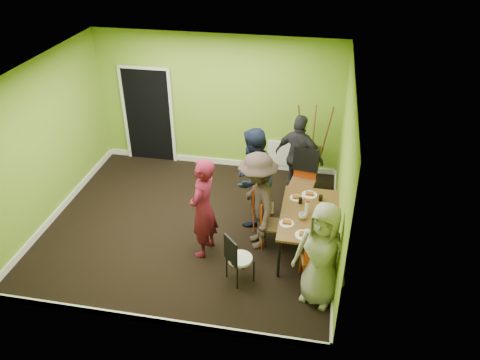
# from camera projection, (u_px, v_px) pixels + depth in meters

# --- Properties ---
(ground) EXTENTS (5.00, 5.00, 0.00)m
(ground) POSITION_uv_depth(u_px,v_px,m) (191.00, 225.00, 8.30)
(ground) COLOR black
(ground) RESTS_ON ground
(room_walls) EXTENTS (5.04, 4.54, 2.82)m
(room_walls) POSITION_uv_depth(u_px,v_px,m) (187.00, 176.00, 7.81)
(room_walls) COLOR #79A52A
(room_walls) RESTS_ON ground
(dining_table) EXTENTS (0.90, 1.50, 0.75)m
(dining_table) POSITION_uv_depth(u_px,v_px,m) (309.00, 216.00, 7.34)
(dining_table) COLOR black
(dining_table) RESTS_ON ground
(chair_left_far) EXTENTS (0.39, 0.39, 0.86)m
(chair_left_far) POSITION_uv_depth(u_px,v_px,m) (259.00, 204.00, 8.01)
(chair_left_far) COLOR #D94614
(chair_left_far) RESTS_ON ground
(chair_left_near) EXTENTS (0.38, 0.38, 0.90)m
(chair_left_near) POSITION_uv_depth(u_px,v_px,m) (268.00, 220.00, 7.57)
(chair_left_near) COLOR #D94614
(chair_left_near) RESTS_ON ground
(chair_back_end) EXTENTS (0.52, 0.60, 1.12)m
(chair_back_end) POSITION_uv_depth(u_px,v_px,m) (305.00, 165.00, 8.52)
(chair_back_end) COLOR #D94614
(chair_back_end) RESTS_ON ground
(chair_front_end) EXTENTS (0.52, 0.52, 1.08)m
(chair_front_end) POSITION_uv_depth(u_px,v_px,m) (317.00, 254.00, 6.71)
(chair_front_end) COLOR #D94614
(chair_front_end) RESTS_ON ground
(chair_bentwood) EXTENTS (0.46, 0.46, 0.85)m
(chair_bentwood) POSITION_uv_depth(u_px,v_px,m) (237.00, 257.00, 6.88)
(chair_bentwood) COLOR black
(chair_bentwood) RESTS_ON ground
(easel) EXTENTS (0.68, 0.64, 1.70)m
(easel) POSITION_uv_depth(u_px,v_px,m) (312.00, 145.00, 9.11)
(easel) COLOR brown
(easel) RESTS_ON ground
(plate_near_left) EXTENTS (0.22, 0.22, 0.01)m
(plate_near_left) POSITION_uv_depth(u_px,v_px,m) (297.00, 198.00, 7.67)
(plate_near_left) COLOR white
(plate_near_left) RESTS_ON dining_table
(plate_near_right) EXTENTS (0.22, 0.22, 0.01)m
(plate_near_right) POSITION_uv_depth(u_px,v_px,m) (287.00, 223.00, 7.09)
(plate_near_right) COLOR white
(plate_near_right) RESTS_ON dining_table
(plate_far_back) EXTENTS (0.26, 0.26, 0.01)m
(plate_far_back) POSITION_uv_depth(u_px,v_px,m) (309.00, 195.00, 7.76)
(plate_far_back) COLOR white
(plate_far_back) RESTS_ON dining_table
(plate_far_front) EXTENTS (0.26, 0.26, 0.01)m
(plate_far_front) POSITION_uv_depth(u_px,v_px,m) (304.00, 235.00, 6.85)
(plate_far_front) COLOR white
(plate_far_front) RESTS_ON dining_table
(plate_wall_back) EXTENTS (0.26, 0.26, 0.01)m
(plate_wall_back) POSITION_uv_depth(u_px,v_px,m) (329.00, 212.00, 7.34)
(plate_wall_back) COLOR white
(plate_wall_back) RESTS_ON dining_table
(plate_wall_front) EXTENTS (0.26, 0.26, 0.01)m
(plate_wall_front) POSITION_uv_depth(u_px,v_px,m) (330.00, 225.00, 7.06)
(plate_wall_front) COLOR white
(plate_wall_front) RESTS_ON dining_table
(thermos) EXTENTS (0.06, 0.06, 0.22)m
(thermos) POSITION_uv_depth(u_px,v_px,m) (307.00, 208.00, 7.26)
(thermos) COLOR white
(thermos) RESTS_ON dining_table
(blue_bottle) EXTENTS (0.08, 0.08, 0.18)m
(blue_bottle) POSITION_uv_depth(u_px,v_px,m) (323.00, 225.00, 6.91)
(blue_bottle) COLOR #163CAA
(blue_bottle) RESTS_ON dining_table
(orange_bottle) EXTENTS (0.03, 0.03, 0.09)m
(orange_bottle) POSITION_uv_depth(u_px,v_px,m) (307.00, 206.00, 7.41)
(orange_bottle) COLOR #D94614
(orange_bottle) RESTS_ON dining_table
(glass_mid) EXTENTS (0.07, 0.07, 0.10)m
(glass_mid) POSITION_uv_depth(u_px,v_px,m) (300.00, 201.00, 7.53)
(glass_mid) COLOR black
(glass_mid) RESTS_ON dining_table
(glass_back) EXTENTS (0.07, 0.07, 0.10)m
(glass_back) POSITION_uv_depth(u_px,v_px,m) (321.00, 198.00, 7.60)
(glass_back) COLOR black
(glass_back) RESTS_ON dining_table
(glass_front) EXTENTS (0.07, 0.07, 0.10)m
(glass_front) POSITION_uv_depth(u_px,v_px,m) (311.00, 233.00, 6.82)
(glass_front) COLOR black
(glass_front) RESTS_ON dining_table
(cup_a) EXTENTS (0.12, 0.12, 0.10)m
(cup_a) POSITION_uv_depth(u_px,v_px,m) (302.00, 216.00, 7.18)
(cup_a) COLOR white
(cup_a) RESTS_ON dining_table
(cup_b) EXTENTS (0.09, 0.09, 0.09)m
(cup_b) POSITION_uv_depth(u_px,v_px,m) (317.00, 211.00, 7.29)
(cup_b) COLOR white
(cup_b) RESTS_ON dining_table
(person_standing) EXTENTS (0.51, 0.69, 1.71)m
(person_standing) POSITION_uv_depth(u_px,v_px,m) (203.00, 208.00, 7.25)
(person_standing) COLOR maroon
(person_standing) RESTS_ON ground
(person_left_far) EXTENTS (0.91, 1.03, 1.79)m
(person_left_far) POSITION_uv_depth(u_px,v_px,m) (252.00, 178.00, 7.95)
(person_left_far) COLOR black
(person_left_far) RESTS_ON ground
(person_left_near) EXTENTS (0.99, 1.25, 1.70)m
(person_left_near) POSITION_uv_depth(u_px,v_px,m) (258.00, 202.00, 7.42)
(person_left_near) COLOR #312420
(person_left_near) RESTS_ON ground
(person_back_end) EXTENTS (1.05, 0.74, 1.66)m
(person_back_end) POSITION_uv_depth(u_px,v_px,m) (299.00, 157.00, 8.70)
(person_back_end) COLOR black
(person_back_end) RESTS_ON ground
(person_front_end) EXTENTS (0.93, 0.77, 1.62)m
(person_front_end) POSITION_uv_depth(u_px,v_px,m) (322.00, 255.00, 6.39)
(person_front_end) COLOR gray
(person_front_end) RESTS_ON ground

